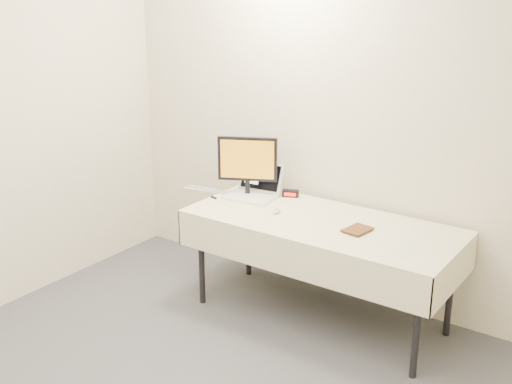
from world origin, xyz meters
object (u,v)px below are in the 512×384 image
Objects in this scene: laptop at (255,189)px; book at (349,215)px; table at (322,229)px; monitor at (247,162)px.

book is (0.88, -0.19, 0.04)m from laptop.
book reaches higher than table.
laptop is 0.90m from book.
book is at bearing -19.06° from laptop.
monitor is (-0.04, -0.03, 0.21)m from laptop.
book is (0.92, -0.15, -0.17)m from monitor.
monitor reaches higher than laptop.
book is (0.21, -0.03, 0.16)m from table.
laptop is at bearing 11.05° from monitor.
table is at bearing -20.69° from laptop.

